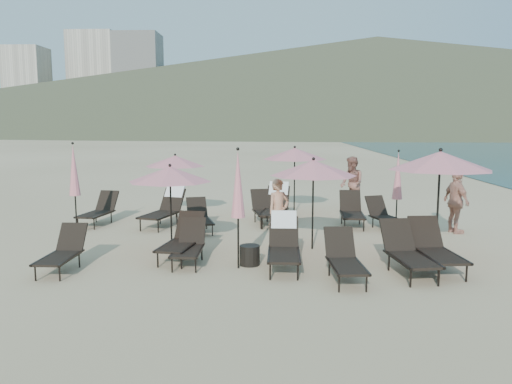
{
  "coord_description": "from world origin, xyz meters",
  "views": [
    {
      "loc": [
        -0.64,
        -9.87,
        2.92
      ],
      "look_at": [
        -1.16,
        3.5,
        1.1
      ],
      "focal_mm": 35.0,
      "sensor_mm": 36.0,
      "label": 1
    }
  ],
  "objects_px": {
    "lounger_1": "(189,244)",
    "lounger_3": "(345,258)",
    "lounger_12": "(284,243)",
    "umbrella_open_0": "(170,174)",
    "umbrella_closed_0": "(238,185)",
    "lounger_13": "(199,217)",
    "umbrella_open_1": "(313,168)",
    "beachgoer_c": "(456,202)",
    "lounger_8": "(276,205)",
    "lounger_9": "(265,209)",
    "lounger_4": "(407,251)",
    "side_table_1": "(343,254)",
    "lounger_5": "(435,248)",
    "lounger_7": "(165,207)",
    "lounger_6": "(99,210)",
    "lounger_10": "(352,211)",
    "side_table_0": "(250,255)",
    "umbrella_closed_2": "(74,171)",
    "umbrella_closed_1": "(398,176)",
    "lounger_0": "(63,251)",
    "umbrella_open_4": "(295,154)",
    "beachgoer_a": "(279,212)",
    "umbrella_open_3": "(175,161)",
    "beachgoer_b": "(352,184)",
    "umbrella_open_2": "(440,161)",
    "lounger_11": "(385,215)"
  },
  "relations": [
    {
      "from": "lounger_1",
      "to": "lounger_3",
      "type": "distance_m",
      "value": 3.29
    },
    {
      "from": "lounger_12",
      "to": "umbrella_open_0",
      "type": "bearing_deg",
      "value": 157.37
    },
    {
      "from": "umbrella_closed_0",
      "to": "umbrella_open_0",
      "type": "bearing_deg",
      "value": 143.15
    },
    {
      "from": "lounger_13",
      "to": "umbrella_open_1",
      "type": "height_order",
      "value": "umbrella_open_1"
    },
    {
      "from": "umbrella_closed_0",
      "to": "beachgoer_c",
      "type": "height_order",
      "value": "umbrella_closed_0"
    },
    {
      "from": "lounger_8",
      "to": "lounger_9",
      "type": "relative_size",
      "value": 1.11
    },
    {
      "from": "lounger_12",
      "to": "umbrella_open_0",
      "type": "height_order",
      "value": "umbrella_open_0"
    },
    {
      "from": "lounger_4",
      "to": "side_table_1",
      "type": "height_order",
      "value": "lounger_4"
    },
    {
      "from": "lounger_5",
      "to": "lounger_7",
      "type": "bearing_deg",
      "value": 140.94
    },
    {
      "from": "lounger_6",
      "to": "umbrella_open_0",
      "type": "height_order",
      "value": "umbrella_open_0"
    },
    {
      "from": "lounger_10",
      "to": "side_table_0",
      "type": "xyz_separation_m",
      "value": [
        -2.74,
        -4.2,
        -0.24
      ]
    },
    {
      "from": "lounger_10",
      "to": "umbrella_closed_2",
      "type": "bearing_deg",
      "value": -165.84
    },
    {
      "from": "lounger_13",
      "to": "umbrella_closed_1",
      "type": "relative_size",
      "value": 0.7
    },
    {
      "from": "lounger_0",
      "to": "lounger_10",
      "type": "xyz_separation_m",
      "value": [
        6.47,
        4.73,
        0.05
      ]
    },
    {
      "from": "umbrella_closed_2",
      "to": "umbrella_open_4",
      "type": "bearing_deg",
      "value": 29.69
    },
    {
      "from": "lounger_0",
      "to": "umbrella_closed_0",
      "type": "relative_size",
      "value": 0.6
    },
    {
      "from": "lounger_6",
      "to": "beachgoer_c",
      "type": "xyz_separation_m",
      "value": [
        10.04,
        -0.82,
        0.43
      ]
    },
    {
      "from": "umbrella_closed_0",
      "to": "lounger_1",
      "type": "bearing_deg",
      "value": 161.62
    },
    {
      "from": "lounger_1",
      "to": "umbrella_open_1",
      "type": "height_order",
      "value": "umbrella_open_1"
    },
    {
      "from": "beachgoer_a",
      "to": "lounger_1",
      "type": "bearing_deg",
      "value": -172.2
    },
    {
      "from": "lounger_1",
      "to": "lounger_4",
      "type": "height_order",
      "value": "lounger_4"
    },
    {
      "from": "lounger_5",
      "to": "beachgoer_a",
      "type": "height_order",
      "value": "beachgoer_a"
    },
    {
      "from": "lounger_7",
      "to": "side_table_0",
      "type": "relative_size",
      "value": 4.59
    },
    {
      "from": "lounger_8",
      "to": "umbrella_closed_0",
      "type": "height_order",
      "value": "umbrella_closed_0"
    },
    {
      "from": "lounger_9",
      "to": "beachgoer_a",
      "type": "height_order",
      "value": "beachgoer_a"
    },
    {
      "from": "lounger_0",
      "to": "side_table_0",
      "type": "distance_m",
      "value": 3.77
    },
    {
      "from": "lounger_7",
      "to": "side_table_1",
      "type": "distance_m",
      "value": 6.05
    },
    {
      "from": "umbrella_open_3",
      "to": "side_table_1",
      "type": "xyz_separation_m",
      "value": [
        4.56,
        -5.21,
        -1.56
      ]
    },
    {
      "from": "beachgoer_a",
      "to": "lounger_9",
      "type": "bearing_deg",
      "value": 64.02
    },
    {
      "from": "lounger_13",
      "to": "beachgoer_a",
      "type": "distance_m",
      "value": 2.65
    },
    {
      "from": "lounger_13",
      "to": "umbrella_closed_0",
      "type": "bearing_deg",
      "value": -86.74
    },
    {
      "from": "lounger_1",
      "to": "lounger_9",
      "type": "distance_m",
      "value": 4.55
    },
    {
      "from": "lounger_5",
      "to": "umbrella_closed_0",
      "type": "xyz_separation_m",
      "value": [
        -3.98,
        -0.04,
        1.26
      ]
    },
    {
      "from": "lounger_9",
      "to": "umbrella_open_1",
      "type": "height_order",
      "value": "umbrella_open_1"
    },
    {
      "from": "lounger_1",
      "to": "lounger_10",
      "type": "relative_size",
      "value": 0.89
    },
    {
      "from": "lounger_5",
      "to": "umbrella_closed_1",
      "type": "height_order",
      "value": "umbrella_closed_1"
    },
    {
      "from": "lounger_8",
      "to": "lounger_10",
      "type": "height_order",
      "value": "lounger_8"
    },
    {
      "from": "side_table_1",
      "to": "beachgoer_b",
      "type": "height_order",
      "value": "beachgoer_b"
    },
    {
      "from": "lounger_1",
      "to": "lounger_4",
      "type": "xyz_separation_m",
      "value": [
        4.41,
        -0.62,
        0.05
      ]
    },
    {
      "from": "umbrella_open_2",
      "to": "lounger_11",
      "type": "bearing_deg",
      "value": 99.73
    },
    {
      "from": "lounger_4",
      "to": "lounger_13",
      "type": "distance_m",
      "value": 6.03
    },
    {
      "from": "lounger_10",
      "to": "lounger_6",
      "type": "bearing_deg",
      "value": -176.41
    },
    {
      "from": "umbrella_open_2",
      "to": "beachgoer_a",
      "type": "bearing_deg",
      "value": 164.16
    },
    {
      "from": "lounger_7",
      "to": "umbrella_closed_2",
      "type": "xyz_separation_m",
      "value": [
        -2.11,
        -1.3,
        1.17
      ]
    },
    {
      "from": "lounger_5",
      "to": "umbrella_open_2",
      "type": "bearing_deg",
      "value": 65.93
    },
    {
      "from": "lounger_10",
      "to": "lounger_12",
      "type": "relative_size",
      "value": 0.98
    },
    {
      "from": "lounger_7",
      "to": "lounger_13",
      "type": "relative_size",
      "value": 1.21
    },
    {
      "from": "umbrella_closed_2",
      "to": "lounger_13",
      "type": "bearing_deg",
      "value": 10.19
    },
    {
      "from": "umbrella_open_4",
      "to": "umbrella_open_2",
      "type": "bearing_deg",
      "value": -60.67
    },
    {
      "from": "beachgoer_b",
      "to": "beachgoer_a",
      "type": "bearing_deg",
      "value": -47.2
    }
  ]
}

